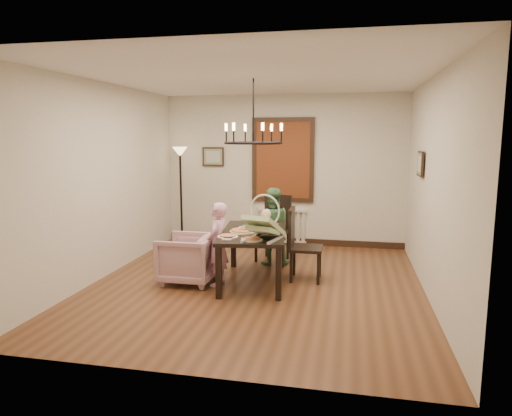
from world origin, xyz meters
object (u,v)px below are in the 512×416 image
(drinking_glass, at_px, (256,226))
(floor_lamp, at_px, (181,197))
(elderly_woman, at_px, (217,251))
(chair_far, at_px, (272,228))
(baby_bouncer, at_px, (264,224))
(seated_man, at_px, (272,233))
(armchair, at_px, (188,258))
(chair_right, at_px, (306,244))
(dining_table, at_px, (254,237))

(drinking_glass, distance_m, floor_lamp, 2.74)
(elderly_woman, distance_m, drinking_glass, 0.63)
(elderly_woman, distance_m, floor_lamp, 2.68)
(drinking_glass, relative_size, floor_lamp, 0.08)
(chair_far, relative_size, floor_lamp, 0.61)
(chair_far, distance_m, baby_bouncer, 1.68)
(seated_man, xyz_separation_m, baby_bouncer, (0.14, -1.43, 0.42))
(drinking_glass, bearing_deg, armchair, -167.46)
(chair_far, relative_size, chair_right, 1.05)
(seated_man, distance_m, floor_lamp, 2.24)
(chair_right, relative_size, baby_bouncer, 1.71)
(dining_table, height_order, baby_bouncer, baby_bouncer)
(chair_right, height_order, drinking_glass, chair_right)
(chair_far, bearing_deg, armchair, -110.12)
(dining_table, xyz_separation_m, drinking_glass, (0.03, 0.01, 0.16))
(seated_man, xyz_separation_m, floor_lamp, (-1.93, 1.07, 0.39))
(chair_far, relative_size, baby_bouncer, 1.78)
(chair_far, bearing_deg, seated_man, -66.73)
(chair_far, xyz_separation_m, baby_bouncer, (0.17, -1.63, 0.38))
(armchair, distance_m, elderly_woman, 0.47)
(elderly_woman, relative_size, seated_man, 0.93)
(floor_lamp, bearing_deg, armchair, -67.22)
(armchair, relative_size, baby_bouncer, 1.22)
(chair_far, bearing_deg, drinking_glass, -76.28)
(elderly_woman, bearing_deg, seated_man, 159.24)
(armchair, relative_size, seated_man, 0.73)
(floor_lamp, bearing_deg, seated_man, -29.04)
(dining_table, relative_size, drinking_glass, 11.57)
(baby_bouncer, bearing_deg, floor_lamp, 143.32)
(chair_right, bearing_deg, elderly_woman, 111.33)
(floor_lamp, bearing_deg, elderly_woman, -58.53)
(armchair, relative_size, elderly_woman, 0.78)
(seated_man, bearing_deg, dining_table, 69.80)
(chair_right, bearing_deg, floor_lamp, 54.43)
(dining_table, height_order, elderly_woman, elderly_woman)
(elderly_woman, bearing_deg, chair_far, 163.39)
(dining_table, bearing_deg, baby_bouncer, -70.74)
(dining_table, distance_m, elderly_woman, 0.54)
(dining_table, relative_size, chair_right, 1.58)
(chair_right, xyz_separation_m, seated_man, (-0.62, 0.71, -0.01))
(elderly_woman, xyz_separation_m, floor_lamp, (-1.38, 2.26, 0.42))
(dining_table, relative_size, armchair, 2.21)
(chair_far, height_order, drinking_glass, chair_far)
(chair_right, relative_size, elderly_woman, 1.10)
(seated_man, bearing_deg, chair_right, 116.56)
(chair_right, distance_m, baby_bouncer, 0.95)
(armchair, xyz_separation_m, elderly_woman, (0.45, -0.04, 0.14))
(seated_man, relative_size, drinking_glass, 7.18)
(chair_right, bearing_deg, seated_man, 40.42)
(seated_man, distance_m, drinking_glass, 0.98)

